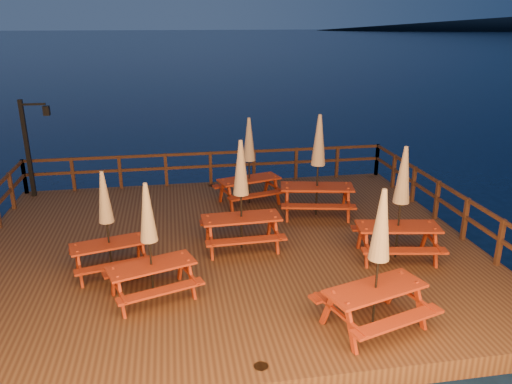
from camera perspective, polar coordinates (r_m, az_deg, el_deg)
ground at (r=12.51m, az=-3.21°, el=-7.65°), size 500.00×500.00×0.00m
deck at (r=12.42m, az=-3.23°, el=-6.83°), size 12.00×10.00×0.40m
deck_piles at (r=12.65m, az=-3.19°, el=-8.87°), size 11.44×9.44×1.40m
railing at (r=13.68m, az=-4.17°, el=0.05°), size 11.80×9.75×1.10m
lamp_post at (r=16.56m, az=-24.27°, el=5.50°), size 0.85×0.18×3.00m
picnic_table_0 at (r=11.64m, az=-1.72°, el=-0.18°), size 1.92×1.60×2.66m
picnic_table_1 at (r=11.60m, az=16.21°, el=-1.07°), size 2.08×1.81×2.65m
picnic_table_2 at (r=8.89m, az=13.82°, el=-7.35°), size 2.19×1.98×2.62m
picnic_table_3 at (r=9.79m, az=-12.10°, el=-5.38°), size 2.03×1.84×2.39m
picnic_table_4 at (r=14.57m, az=-0.80°, el=3.70°), size 2.15×1.93×2.59m
picnic_table_5 at (r=11.02m, az=-16.69°, el=-3.21°), size 1.89×1.69×2.30m
picnic_table_6 at (r=13.73m, az=7.09°, el=3.17°), size 2.28×2.00×2.85m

